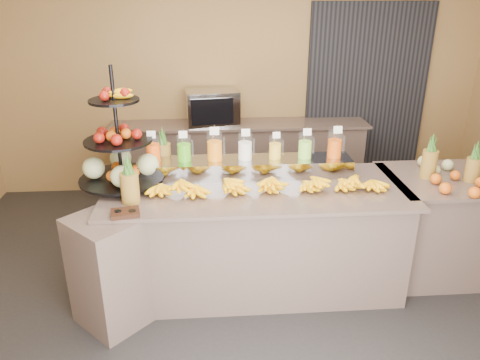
{
  "coord_description": "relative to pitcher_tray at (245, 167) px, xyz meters",
  "views": [
    {
      "loc": [
        -0.39,
        -3.2,
        2.48
      ],
      "look_at": [
        -0.14,
        0.3,
        1.0
      ],
      "focal_mm": 35.0,
      "sensor_mm": 36.0,
      "label": 1
    }
  ],
  "objects": [
    {
      "name": "pineapple_left_b",
      "position": [
        -0.71,
        0.18,
        0.08
      ],
      "size": [
        0.13,
        0.13,
        0.41
      ],
      "rotation": [
        0.0,
        0.0,
        0.24
      ],
      "color": "brown",
      "rests_on": "buffet_counter"
    },
    {
      "name": "juice_pitcher_green",
      "position": [
        -0.52,
        -0.0,
        0.17
      ],
      "size": [
        0.12,
        0.12,
        0.29
      ],
      "color": "silver",
      "rests_on": "pitcher_tray"
    },
    {
      "name": "ground",
      "position": [
        0.07,
        -0.58,
        -1.01
      ],
      "size": [
        6.0,
        6.0,
        0.0
      ],
      "primitive_type": "plane",
      "color": "black",
      "rests_on": "ground"
    },
    {
      "name": "juice_pitcher_orange_c",
      "position": [
        0.78,
        -0.0,
        0.18
      ],
      "size": [
        0.13,
        0.13,
        0.31
      ],
      "color": "silver",
      "rests_on": "pitcher_tray"
    },
    {
      "name": "pineapple_left_a",
      "position": [
        -0.92,
        -0.48,
        0.07
      ],
      "size": [
        0.14,
        0.14,
        0.4
      ],
      "rotation": [
        0.0,
        0.0,
        -0.29
      ],
      "color": "brown",
      "rests_on": "buffet_counter"
    },
    {
      "name": "room_envelope",
      "position": [
        0.26,
        0.21,
        0.87
      ],
      "size": [
        6.04,
        5.02,
        2.82
      ],
      "color": "olive",
      "rests_on": "ground"
    },
    {
      "name": "right_counter",
      "position": [
        1.77,
        -0.18,
        -0.54
      ],
      "size": [
        1.08,
        0.88,
        0.93
      ],
      "color": "gray",
      "rests_on": "ground"
    },
    {
      "name": "juice_pitcher_lemon",
      "position": [
        0.26,
        -0.0,
        0.16
      ],
      "size": [
        0.11,
        0.11,
        0.26
      ],
      "color": "silver",
      "rests_on": "pitcher_tray"
    },
    {
      "name": "buffet_counter",
      "position": [
        -0.04,
        -0.32,
        -0.54
      ],
      "size": [
        2.75,
        1.25,
        0.93
      ],
      "color": "gray",
      "rests_on": "ground"
    },
    {
      "name": "fruit_stand",
      "position": [
        -0.99,
        -0.13,
        0.17
      ],
      "size": [
        0.78,
        0.78,
        0.98
      ],
      "rotation": [
        0.0,
        0.0,
        0.12
      ],
      "color": "black",
      "rests_on": "buffet_counter"
    },
    {
      "name": "banana_heap",
      "position": [
        0.16,
        -0.34,
        -0.0
      ],
      "size": [
        1.98,
        0.18,
        0.16
      ],
      "color": "yellow",
      "rests_on": "buffet_counter"
    },
    {
      "name": "condiment_caddy",
      "position": [
        -0.93,
        -0.7,
        -0.06
      ],
      "size": [
        0.23,
        0.19,
        0.03
      ],
      "primitive_type": "cube",
      "rotation": [
        0.0,
        0.0,
        0.2
      ],
      "color": "black",
      "rests_on": "buffet_counter"
    },
    {
      "name": "juice_pitcher_orange_a",
      "position": [
        -0.78,
        -0.0,
        0.18
      ],
      "size": [
        0.12,
        0.13,
        0.3
      ],
      "color": "silver",
      "rests_on": "pitcher_tray"
    },
    {
      "name": "juice_pitcher_lime",
      "position": [
        0.52,
        -0.0,
        0.17
      ],
      "size": [
        0.12,
        0.12,
        0.29
      ],
      "color": "silver",
      "rests_on": "pitcher_tray"
    },
    {
      "name": "back_ledge",
      "position": [
        0.07,
        1.67,
        -0.54
      ],
      "size": [
        3.1,
        0.55,
        0.93
      ],
      "color": "gray",
      "rests_on": "ground"
    },
    {
      "name": "right_fruit_pile",
      "position": [
        1.72,
        -0.32,
        0.0
      ],
      "size": [
        0.46,
        0.44,
        0.25
      ],
      "color": "brown",
      "rests_on": "right_counter"
    },
    {
      "name": "pitcher_tray",
      "position": [
        0.0,
        0.0,
        0.0
      ],
      "size": [
        1.85,
        0.3,
        0.15
      ],
      "primitive_type": "cube",
      "color": "gray",
      "rests_on": "buffet_counter"
    },
    {
      "name": "juice_pitcher_orange_b",
      "position": [
        -0.26,
        -0.0,
        0.18
      ],
      "size": [
        0.13,
        0.14,
        0.32
      ],
      "color": "silver",
      "rests_on": "pitcher_tray"
    },
    {
      "name": "juice_pitcher_milk",
      "position": [
        -0.0,
        -0.0,
        0.18
      ],
      "size": [
        0.12,
        0.13,
        0.3
      ],
      "color": "silver",
      "rests_on": "pitcher_tray"
    },
    {
      "name": "oven_warmer",
      "position": [
        -0.26,
        1.67,
        0.13
      ],
      "size": [
        0.65,
        0.5,
        0.41
      ],
      "primitive_type": "cube",
      "rotation": [
        0.0,
        0.0,
        0.12
      ],
      "color": "gray",
      "rests_on": "back_ledge"
    }
  ]
}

